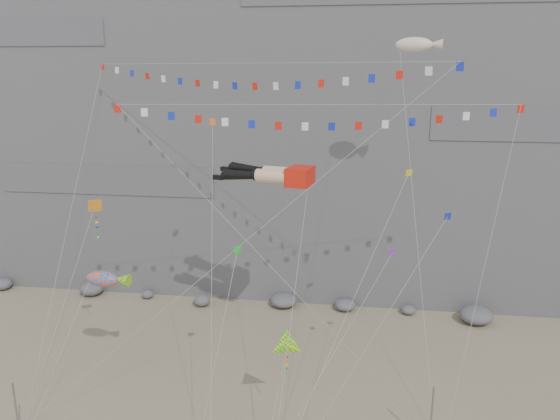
{
  "coord_description": "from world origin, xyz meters",
  "views": [
    {
      "loc": [
        6.67,
        -32.11,
        22.69
      ],
      "look_at": [
        0.78,
        9.0,
        11.9
      ],
      "focal_mm": 35.0,
      "sensor_mm": 36.0,
      "label": 1
    }
  ],
  "objects": [
    {
      "name": "ground",
      "position": [
        0.0,
        0.0,
        0.0
      ],
      "size": [
        120.0,
        120.0,
        0.0
      ],
      "primitive_type": "plane",
      "color": "gray",
      "rests_on": "ground"
    },
    {
      "name": "cliff",
      "position": [
        0.0,
        32.0,
        25.0
      ],
      "size": [
        80.0,
        28.0,
        50.0
      ],
      "primitive_type": "cube",
      "color": "slate",
      "rests_on": "ground"
    },
    {
      "name": "talus_boulders",
      "position": [
        0.0,
        17.0,
        0.6
      ],
      "size": [
        60.0,
        3.0,
        1.2
      ],
      "primitive_type": null,
      "color": "slate",
      "rests_on": "ground"
    },
    {
      "name": "anchor_pole_left",
      "position": [
        -13.7,
        -5.2,
        2.05
      ],
      "size": [
        0.12,
        0.12,
        4.1
      ],
      "primitive_type": "cylinder",
      "color": "gray",
      "rests_on": "ground"
    },
    {
      "name": "anchor_pole_right",
      "position": [
        11.72,
        -2.07,
        2.07
      ],
      "size": [
        0.12,
        0.12,
        4.14
      ],
      "primitive_type": "cylinder",
      "color": "gray",
      "rests_on": "ground"
    },
    {
      "name": "legs_kite",
      "position": [
        0.57,
        6.87,
        15.13
      ],
      "size": [
        7.75,
        16.93,
        20.95
      ],
      "rotation": [
        0.0,
        0.0,
        -0.22
      ],
      "color": "red",
      "rests_on": "ground"
    },
    {
      "name": "flag_banner_upper",
      "position": [
        -1.98,
        9.27,
        23.05
      ],
      "size": [
        29.01,
        19.98,
        29.24
      ],
      "color": "red",
      "rests_on": "ground"
    },
    {
      "name": "flag_banner_lower",
      "position": [
        3.98,
        5.1,
        20.32
      ],
      "size": [
        26.95,
        9.3,
        23.26
      ],
      "color": "red",
      "rests_on": "ground"
    },
    {
      "name": "harlequin_kite",
      "position": [
        -11.56,
        2.92,
        13.27
      ],
      "size": [
        3.47,
        8.42,
        15.38
      ],
      "color": "red",
      "rests_on": "ground"
    },
    {
      "name": "fish_windsock",
      "position": [
        -11.2,
        2.42,
        8.01
      ],
      "size": [
        4.29,
        7.84,
        10.87
      ],
      "color": "#FF4A0D",
      "rests_on": "ground"
    },
    {
      "name": "delta_kite",
      "position": [
        2.69,
        -1.35,
        5.78
      ],
      "size": [
        2.19,
        6.8,
        8.54
      ],
      "color": "yellow",
      "rests_on": "ground"
    },
    {
      "name": "blimp_windsock",
      "position": [
        10.47,
        10.38,
        24.31
      ],
      "size": [
        3.91,
        12.87,
        27.17
      ],
      "color": "beige",
      "rests_on": "ground"
    },
    {
      "name": "small_kite_a",
      "position": [
        -4.04,
        7.33,
        18.29
      ],
      "size": [
        3.9,
        15.54,
        24.22
      ],
      "color": "#FD5915",
      "rests_on": "ground"
    },
    {
      "name": "small_kite_b",
      "position": [
        9.1,
        3.54,
        10.32
      ],
      "size": [
        7.71,
        9.51,
        15.53
      ],
      "color": "purple",
      "rests_on": "ground"
    },
    {
      "name": "small_kite_c",
      "position": [
        -0.78,
        0.33,
        11.23
      ],
      "size": [
        2.02,
        7.49,
        13.29
      ],
      "color": "#179B20",
      "rests_on": "ground"
    },
    {
      "name": "small_kite_d",
      "position": [
        10.1,
        6.15,
        15.21
      ],
      "size": [
        8.13,
        12.76,
        21.14
      ],
      "color": "yellow",
      "rests_on": "ground"
    },
    {
      "name": "small_kite_e",
      "position": [
        12.28,
        2.32,
        13.25
      ],
      "size": [
        9.48,
        8.09,
        17.84
      ],
      "color": "#1426B1",
      "rests_on": "ground"
    }
  ]
}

